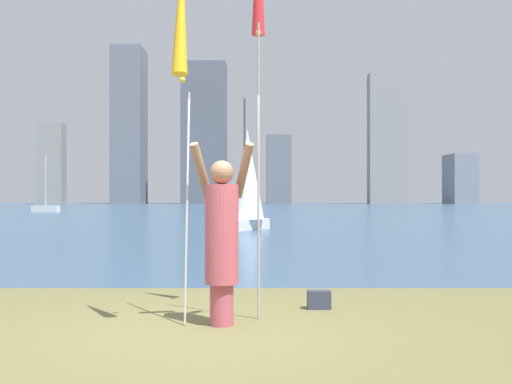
{
  "coord_description": "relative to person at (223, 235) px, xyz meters",
  "views": [
    {
      "loc": [
        0.64,
        -6.54,
        1.39
      ],
      "look_at": [
        0.59,
        16.81,
        1.53
      ],
      "focal_mm": 44.86,
      "sensor_mm": 36.0,
      "label": 1
    }
  ],
  "objects": [
    {
      "name": "skyline_tower_4",
      "position": [
        23.06,
        103.32,
        10.27
      ],
      "size": [
        6.51,
        3.21,
        22.48
      ],
      "color": "gray",
      "rests_on": "ground"
    },
    {
      "name": "skyline_tower_1",
      "position": [
        -22.3,
        107.11,
        12.85
      ],
      "size": [
        5.33,
        7.8,
        27.63
      ],
      "color": "slate",
      "rests_on": "ground"
    },
    {
      "name": "person",
      "position": [
        0.0,
        0.0,
        0.0
      ],
      "size": [
        0.72,
        0.53,
        1.98
      ],
      "rotation": [
        0.0,
        0.0,
        -0.21
      ],
      "color": "#B24C59",
      "rests_on": "ground"
    },
    {
      "name": "skyline_tower_5",
      "position": [
        36.77,
        106.97,
        3.42
      ],
      "size": [
        4.26,
        7.55,
        8.78
      ],
      "color": "gray",
      "rests_on": "ground"
    },
    {
      "name": "sailboat_4",
      "position": [
        -0.01,
        19.38,
        1.09
      ],
      "size": [
        2.11,
        2.84,
        5.39
      ],
      "color": "silver",
      "rests_on": "ground"
    },
    {
      "name": "bag",
      "position": [
        1.14,
        0.99,
        -0.86
      ],
      "size": [
        0.29,
        0.17,
        0.23
      ],
      "color": "#33384C",
      "rests_on": "ground"
    },
    {
      "name": "kite_flag_left",
      "position": [
        -0.4,
        -0.35,
        2.28
      ],
      "size": [
        0.16,
        1.01,
        4.06
      ],
      "color": "#B2B2B7",
      "rests_on": "ground"
    },
    {
      "name": "sailboat_5",
      "position": [
        -17.72,
        48.01,
        -0.63
      ],
      "size": [
        2.5,
        1.2,
        5.02
      ],
      "color": "silver",
      "rests_on": "ground"
    },
    {
      "name": "skyline_tower_2",
      "position": [
        -8.64,
        104.55,
        11.22
      ],
      "size": [
        7.64,
        6.67,
        24.38
      ],
      "color": "#565B66",
      "rests_on": "ground"
    },
    {
      "name": "ground",
      "position": [
        -0.27,
        50.62,
        -1.03
      ],
      "size": [
        120.0,
        138.0,
        0.12
      ],
      "color": "brown"
    },
    {
      "name": "skyline_tower_0",
      "position": [
        -36.38,
        107.82,
        6.24
      ],
      "size": [
        4.43,
        3.25,
        14.42
      ],
      "color": "gray",
      "rests_on": "ground"
    },
    {
      "name": "skyline_tower_3",
      "position": [
        4.38,
        105.56,
        5.03
      ],
      "size": [
        4.26,
        4.85,
        12.0
      ],
      "color": "slate",
      "rests_on": "ground"
    }
  ]
}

